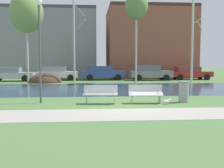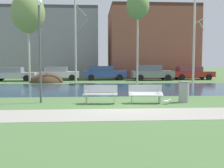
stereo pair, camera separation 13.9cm
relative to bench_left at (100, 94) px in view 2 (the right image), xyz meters
The scene contains 20 objects.
ground_plane 9.52m from the bench_left, 83.58° to the left, with size 120.00×120.00×0.00m, color #4C703D.
paved_path_strip 2.90m from the bench_left, 68.19° to the right, with size 60.00×2.32×0.01m, color #9E998E.
river_band 7.10m from the bench_left, 81.38° to the left, with size 80.00×8.95×0.01m, color #284256.
soil_mound 14.25m from the bench_left, 109.59° to the left, with size 3.09×2.99×1.81m, color #423021.
bench_left is the anchor object (origin of this frame).
bench_right 2.14m from the bench_left, ahead, with size 1.64×0.69×0.87m.
trash_bin 4.04m from the bench_left, ahead, with size 0.52×0.52×1.03m.
seagull 3.10m from the bench_left, ahead, with size 0.43×0.16×0.26m.
streetlamp 4.04m from the bench_left, behind, with size 0.32×0.32×4.90m.
birch_far_left 16.06m from the bench_left, 115.42° to the left, with size 3.09×3.09×8.35m.
birch_left 13.78m from the bench_left, 98.66° to the left, with size 1.22×2.17×8.78m.
birch_center_left 14.50m from the bench_left, 73.21° to the left, with size 2.09×2.09×9.09m.
birch_center 15.88m from the bench_left, 53.69° to the left, with size 1.10×1.96×9.03m.
parked_van_nearest_silver 17.72m from the bench_left, 118.98° to the left, with size 4.53×2.14×1.40m.
parked_sedan_second_white 16.90m from the bench_left, 103.88° to the left, with size 4.19×2.21×1.43m.
parked_hatch_third_blue 16.45m from the bench_left, 87.30° to the left, with size 4.57×2.08×1.51m.
parked_wagon_fourth_grey 16.78m from the bench_left, 69.87° to the left, with size 4.46×2.18×1.61m.
parked_suv_fifth_red 19.34m from the bench_left, 57.62° to the left, with size 4.58×2.04×1.43m.
building_grey_warehouse 25.72m from the bench_left, 103.39° to the left, with size 12.22×7.51×8.85m.
building_brick_low 24.59m from the bench_left, 73.07° to the left, with size 10.54×9.68×8.76m.
Camera 2 is at (-1.35, -12.04, 1.97)m, focal length 43.34 mm.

